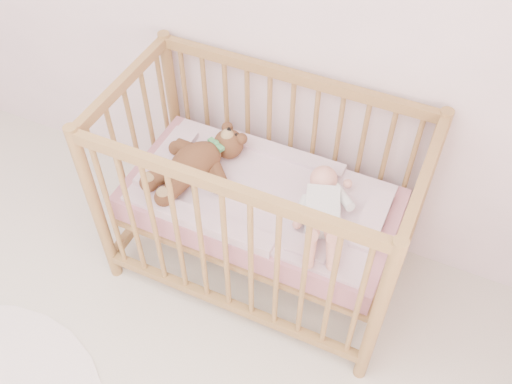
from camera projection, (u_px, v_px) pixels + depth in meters
The scene contains 5 objects.
crib at pixel (261, 202), 2.59m from camera, with size 1.36×0.76×1.00m, color #986D40, non-canonical shape.
mattress at pixel (261, 204), 2.60m from camera, with size 1.22×0.62×0.13m, color #CC7F8E.
blanket at pixel (261, 193), 2.54m from camera, with size 1.10×0.58×0.06m, color pink, non-canonical shape.
baby at pixel (323, 207), 2.39m from camera, with size 0.26×0.55×0.13m, color white, non-canonical shape.
teddy_bear at pixel (196, 162), 2.55m from camera, with size 0.39×0.56×0.15m, color brown, non-canonical shape.
Camera 1 is at (1.14, 0.07, 2.47)m, focal length 40.00 mm.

